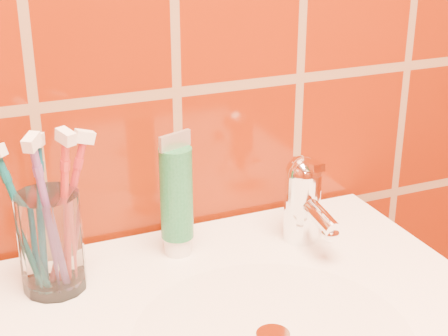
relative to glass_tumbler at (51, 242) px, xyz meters
name	(u,v)px	position (x,y,z in m)	size (l,w,h in m)	color
glass_tumbler	(51,242)	(0.00, 0.00, 0.00)	(0.07, 0.07, 0.12)	white
toothpaste_tube	(177,199)	(0.16, 0.02, 0.02)	(0.05, 0.04, 0.16)	white
faucet	(304,197)	(0.33, -0.01, 0.00)	(0.05, 0.11, 0.12)	white
toothbrush_0	(64,212)	(0.02, -0.01, 0.04)	(0.04, 0.05, 0.21)	red
toothbrush_1	(42,213)	(0.00, 0.02, 0.03)	(0.03, 0.05, 0.19)	#0C526C
toothbrush_2	(68,209)	(0.02, 0.01, 0.03)	(0.08, 0.03, 0.19)	#A32228
toothbrush_3	(24,221)	(-0.03, 0.01, 0.03)	(0.06, 0.06, 0.18)	#0B5661
toothbrush_4	(49,218)	(0.00, -0.02, 0.04)	(0.05, 0.06, 0.21)	#6D418D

